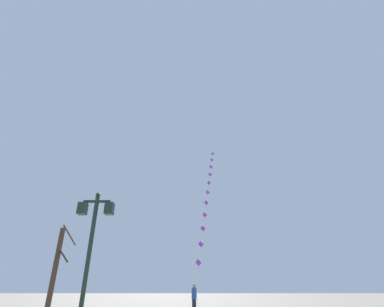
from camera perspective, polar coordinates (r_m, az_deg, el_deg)
twin_lantern_lamp_post at (r=10.08m, az=-19.76°, el=-14.98°), size 1.20×0.28×4.46m
kite_train at (r=28.66m, az=2.98°, el=-9.00°), size 3.06×14.31×18.07m
kite_flyer at (r=18.37m, az=0.37°, el=-27.51°), size 0.30×0.62×1.71m
bare_tree at (r=16.13m, az=-26.22°, el=-20.56°), size 1.03×2.23×4.44m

